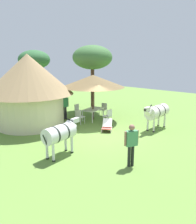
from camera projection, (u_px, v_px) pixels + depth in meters
name	position (u px, v px, depth m)	size (l,w,h in m)	color
ground_plane	(101.00, 134.00, 12.57)	(36.00, 36.00, 0.00)	olive
thatched_hut	(29.00, 86.00, 13.69)	(5.27, 5.27, 4.31)	beige
shade_umbrella	(93.00, 81.00, 14.88)	(4.11, 4.11, 2.99)	brown
patio_dining_table	(93.00, 110.00, 15.33)	(1.66, 1.15, 0.74)	silver
patio_chair_near_hut	(78.00, 110.00, 16.06)	(0.49, 0.47, 0.90)	silver
patio_chair_west_end	(79.00, 116.00, 14.40)	(0.43, 0.45, 0.90)	silver
patio_chair_near_lawn	(108.00, 115.00, 14.55)	(0.45, 0.43, 0.90)	silver
patio_chair_east_end	(103.00, 109.00, 16.41)	(0.47, 0.49, 0.90)	silver
guest_beside_umbrella	(65.00, 104.00, 15.35)	(0.60, 0.30, 1.72)	black
standing_watcher	(131.00, 141.00, 8.70)	(0.54, 0.39, 1.68)	black
striped_lounge_chair	(107.00, 127.00, 13.03)	(0.95, 0.87, 0.65)	#C84F45
zebra_nearest_camera	(60.00, 133.00, 9.64)	(2.11, 0.79, 1.54)	silver
zebra_by_umbrella	(157.00, 112.00, 13.24)	(2.36, 0.76, 1.56)	silver
acacia_tree_far_lawn	(92.00, 58.00, 17.25)	(2.99, 2.99, 4.98)	#523429
acacia_tree_left_background	(34.00, 60.00, 18.80)	(2.57, 2.57, 4.67)	#443B19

